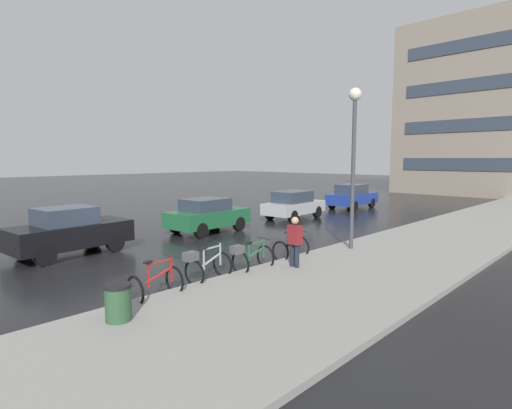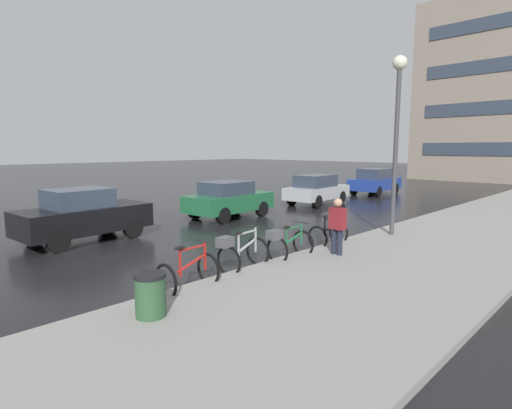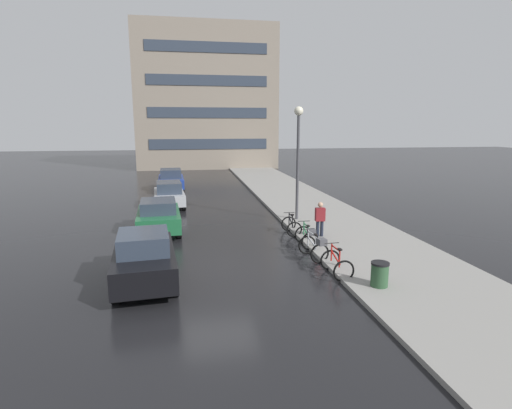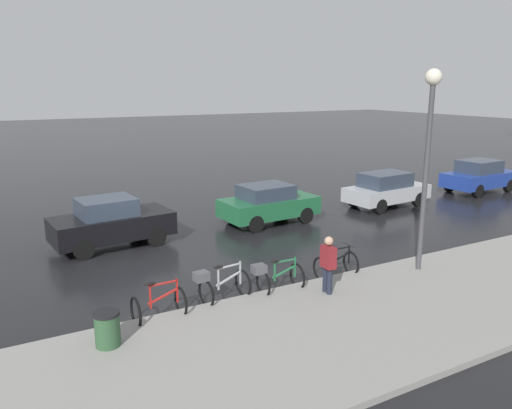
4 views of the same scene
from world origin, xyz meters
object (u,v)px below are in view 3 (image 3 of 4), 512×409
bicycle_third (308,236)px  pedestrian (320,219)px  car_blue (171,180)px  bicycle_second (315,247)px  car_green (159,216)px  streetlamp (298,144)px  car_silver (169,194)px  bicycle_nearest (337,264)px  bicycle_farthest (291,226)px  car_black (144,258)px  trash_bin (379,276)px

bicycle_third → pedestrian: bearing=50.7°
car_blue → bicycle_second: bearing=-71.5°
car_green → streetlamp: 7.44m
car_green → car_silver: bearing=87.9°
bicycle_second → streetlamp: size_ratio=0.26×
pedestrian → bicycle_nearest: bearing=-101.2°
bicycle_nearest → pedestrian: size_ratio=0.72×
bicycle_second → pedestrian: pedestrian is taller
bicycle_nearest → bicycle_farthest: 5.14m
bicycle_farthest → bicycle_nearest: bearing=-88.3°
bicycle_nearest → car_black: 6.01m
bicycle_third → car_silver: size_ratio=0.34×
streetlamp → bicycle_nearest: bearing=-95.5°
bicycle_nearest → car_silver: bearing=115.2°
bicycle_nearest → car_blue: car_blue is taller
bicycle_nearest → car_green: 8.71m
car_blue → car_green: bearing=-90.4°
bicycle_second → car_black: size_ratio=0.36×
car_black → streetlamp: bearing=46.4°
bicycle_third → bicycle_farthest: bearing=93.7°
bicycle_nearest → trash_bin: (0.80, -1.32, 0.04)m
pedestrian → car_blue: bearing=114.9°
car_black → bicycle_third: bearing=24.7°
car_green → pedestrian: size_ratio=2.37×
bicycle_second → car_green: (-5.76, 4.73, 0.28)m
car_silver → trash_bin: size_ratio=4.61×
bicycle_nearest → streetlamp: (0.72, 7.40, 3.49)m
bicycle_nearest → streetlamp: bearing=84.5°
car_green → streetlamp: streetlamp is taller
car_blue → car_black: bearing=-90.4°
trash_bin → car_black: bearing=166.2°
streetlamp → bicycle_farthest: bearing=-111.0°
bicycle_second → bicycle_farthest: bicycle_second is taller
car_black → car_blue: car_black is taller
bicycle_farthest → car_silver: (-5.59, 7.06, 0.39)m
car_black → car_green: (0.02, 5.98, -0.04)m
bicycle_second → car_black: car_black is taller
bicycle_farthest → car_green: size_ratio=0.29×
bicycle_farthest → car_green: bearing=168.3°
car_green → trash_bin: 10.22m
car_black → car_blue: (0.12, 18.15, -0.01)m
bicycle_nearest → bicycle_second: size_ratio=0.80×
bicycle_nearest → streetlamp: 8.21m
car_black → pedestrian: bearing=29.0°
bicycle_third → pedestrian: pedestrian is taller
bicycle_farthest → pedestrian: 1.50m
bicycle_nearest → car_silver: car_silver is taller
bicycle_third → trash_bin: bicycle_third is taller
bicycle_second → bicycle_third: (0.18, 1.49, -0.02)m
bicycle_second → car_blue: bearing=108.5°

